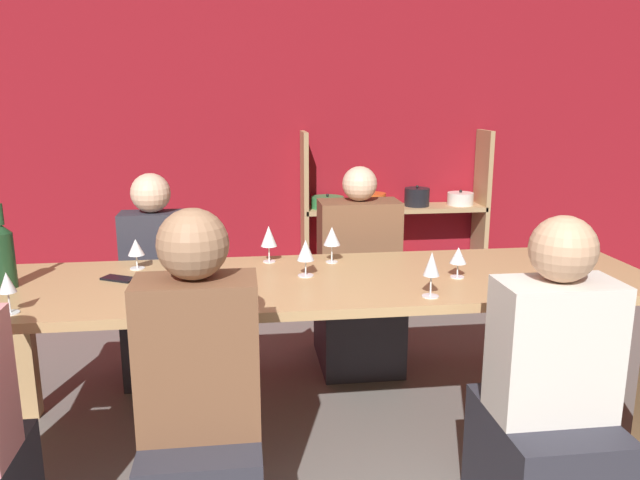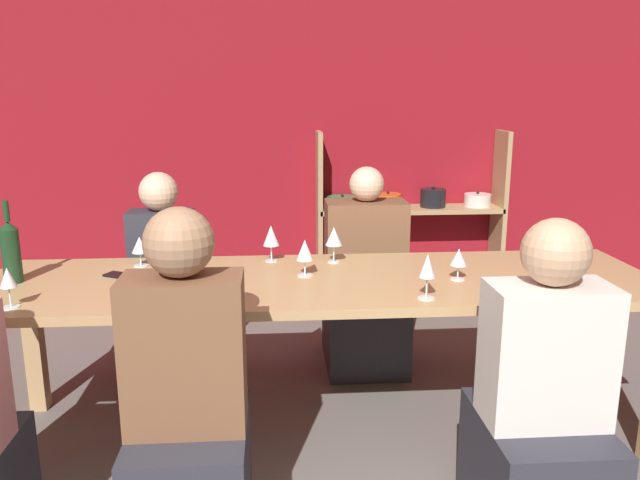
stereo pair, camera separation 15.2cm
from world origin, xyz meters
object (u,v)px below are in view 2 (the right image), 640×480
object	(u,v)px
cell_phone	(121,275)
wine_glass_red_c	(140,246)
person_near_c	(189,430)
wine_bottle_green	(11,251)
wine_glass_red_e	(427,268)
shelf_unit	(409,234)
wine_glass_red_d	(459,258)
wine_glass_red_f	(334,237)
wine_glass_empty_a	(567,251)
wine_glass_empty_b	(8,279)
wine_glass_red_a	(271,237)
wine_glass_red_b	(305,251)
person_near_a	(540,423)
person_far_b	(165,299)
dining_table	(322,295)
person_far_a	(365,296)

from	to	relation	value
cell_phone	wine_glass_red_c	bearing A→B (deg)	72.85
person_near_c	wine_bottle_green	bearing A→B (deg)	137.66
wine_glass_red_e	cell_phone	bearing A→B (deg)	162.68
shelf_unit	wine_glass_red_d	size ratio (longest dim) A/B	10.78
wine_glass_red_f	wine_glass_empty_a	bearing A→B (deg)	-16.14
wine_glass_red_e	wine_glass_empty_b	xyz separation A→B (m)	(-1.61, 0.01, -0.02)
wine_glass_red_a	wine_glass_red_e	distance (m)	0.87
wine_glass_red_f	shelf_unit	bearing A→B (deg)	67.46
shelf_unit	wine_glass_red_b	world-z (taller)	shelf_unit
wine_bottle_green	person_near_a	xyz separation A→B (m)	(2.05, -0.76, -0.47)
shelf_unit	wine_glass_red_b	bearing A→B (deg)	-113.93
wine_glass_red_d	wine_glass_red_e	size ratio (longest dim) A/B	0.75
wine_glass_red_c	wine_glass_red_d	xyz separation A→B (m)	(1.43, -0.33, -0.00)
person_near_a	person_near_c	distance (m)	1.22
wine_glass_red_e	wine_glass_empty_a	size ratio (longest dim) A/B	1.15
shelf_unit	person_far_b	size ratio (longest dim) A/B	1.30
wine_glass_empty_a	wine_glass_red_a	bearing A→B (deg)	165.52
wine_glass_red_a	wine_glass_empty_b	world-z (taller)	wine_glass_red_a
wine_glass_red_e	wine_glass_red_f	size ratio (longest dim) A/B	1.06
shelf_unit	wine_glass_red_b	distance (m)	2.37
wine_glass_red_c	wine_glass_red_f	bearing A→B (deg)	-0.33
wine_glass_red_c	person_near_c	distance (m)	1.11
dining_table	wine_glass_red_a	bearing A→B (deg)	126.27
wine_glass_red_d	wine_glass_red_e	distance (m)	0.32
wine_glass_empty_a	wine_glass_red_b	bearing A→B (deg)	176.05
shelf_unit	person_near_a	size ratio (longest dim) A/B	1.28
wine_glass_red_e	person_far_a	world-z (taller)	person_far_a
wine_glass_red_c	wine_glass_empty_a	bearing A→B (deg)	-8.80
wine_glass_empty_b	person_far_a	distance (m)	1.91
wine_glass_red_a	wine_glass_empty_a	world-z (taller)	wine_glass_red_a
wine_glass_red_b	cell_phone	distance (m)	0.83
person_far_a	person_near_c	xyz separation A→B (m)	(-0.81, -1.48, 0.04)
dining_table	person_far_b	bearing A→B (deg)	138.48
wine_glass_red_b	person_far_b	distance (m)	1.11
wine_glass_empty_b	person_near_a	distance (m)	2.02
wine_glass_red_b	wine_glass_red_e	size ratio (longest dim) A/B	0.89
wine_glass_red_b	person_near_a	distance (m)	1.18
wine_glass_red_b	wine_glass_red_c	distance (m)	0.80
wine_bottle_green	wine_glass_red_e	bearing A→B (deg)	-11.38
dining_table	wine_glass_red_b	xyz separation A→B (m)	(-0.07, 0.04, 0.19)
shelf_unit	person_near_c	distance (m)	3.21
wine_glass_red_c	person_near_a	world-z (taller)	person_near_a
wine_glass_red_d	person_near_a	bearing A→B (deg)	-79.45
wine_glass_red_a	cell_phone	world-z (taller)	wine_glass_red_a
wine_glass_red_b	wine_glass_red_d	world-z (taller)	wine_glass_red_b
shelf_unit	wine_glass_red_e	bearing A→B (deg)	-100.93
person_far_b	cell_phone	bearing A→B (deg)	83.78
wine_glass_red_d	wine_glass_red_e	world-z (taller)	wine_glass_red_e
shelf_unit	wine_glass_empty_b	bearing A→B (deg)	-130.15
shelf_unit	wine_glass_red_d	distance (m)	2.30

